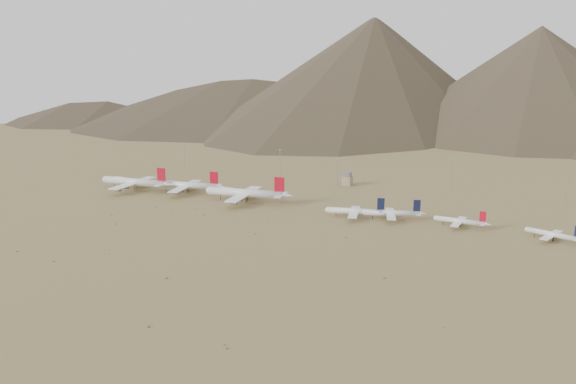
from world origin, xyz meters
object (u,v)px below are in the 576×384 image
at_px(widebody_centre, 187,185).
at_px(widebody_west, 135,182).
at_px(narrowbody_a, 357,211).
at_px(narrowbody_b, 393,213).
at_px(control_tower, 347,179).
at_px(widebody_east, 246,193).

bearing_deg(widebody_centre, widebody_west, -177.12).
height_order(widebody_centre, narrowbody_a, widebody_centre).
bearing_deg(widebody_west, narrowbody_a, -4.77).
xyz_separation_m(narrowbody_b, control_tower, (-67.72, 91.58, 0.54)).
bearing_deg(narrowbody_a, widebody_west, 165.25).
xyz_separation_m(narrowbody_a, narrowbody_b, (24.12, 7.01, -0.17)).
height_order(narrowbody_a, control_tower, narrowbody_a).
bearing_deg(widebody_centre, narrowbody_a, -15.53).
distance_m(narrowbody_b, control_tower, 113.90).
bearing_deg(narrowbody_a, widebody_east, 161.99).
bearing_deg(widebody_east, control_tower, 53.20).
xyz_separation_m(widebody_west, narrowbody_a, (199.56, 0.59, -2.40)).
relative_size(narrowbody_a, control_tower, 3.76).
height_order(widebody_west, control_tower, widebody_west).
height_order(widebody_west, widebody_east, widebody_east).
height_order(narrowbody_a, narrowbody_b, narrowbody_a).
xyz_separation_m(widebody_east, narrowbody_a, (93.16, -5.03, -2.54)).
height_order(narrowbody_b, control_tower, narrowbody_b).
bearing_deg(narrowbody_b, control_tower, 107.33).
bearing_deg(widebody_west, widebody_centre, 9.35).
distance_m(widebody_west, widebody_centre, 47.27).
bearing_deg(narrowbody_a, widebody_centre, 160.96).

